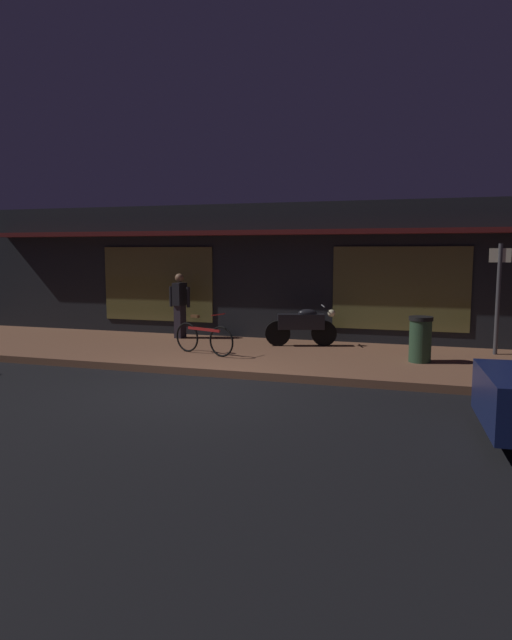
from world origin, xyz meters
name	(u,v)px	position (x,y,z in m)	size (l,w,h in m)	color
ground_plane	(194,390)	(0.00, 0.00, 0.00)	(60.00, 60.00, 0.00)	black
sidewalk_slab	(247,355)	(0.00, 3.00, 0.07)	(18.00, 4.00, 0.15)	brown
storefront_building	(284,272)	(0.00, 6.39, 1.80)	(18.00, 3.30, 3.60)	black
motorcycle	(302,325)	(1.02, 4.12, 0.65)	(1.66, 0.73, 0.97)	black
bicycle_parked	(204,338)	(-0.80, 2.42, 0.51)	(1.57, 0.65, 0.91)	black
person_photographer	(180,304)	(-2.28, 4.40, 1.03)	(0.62, 0.41, 1.67)	#28232D
sign_post	(498,292)	(5.29, 4.28, 1.51)	(0.44, 0.09, 2.40)	#47474C
trash_bin	(420,339)	(3.72, 2.92, 0.62)	(0.48, 0.48, 0.93)	#2D4C33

